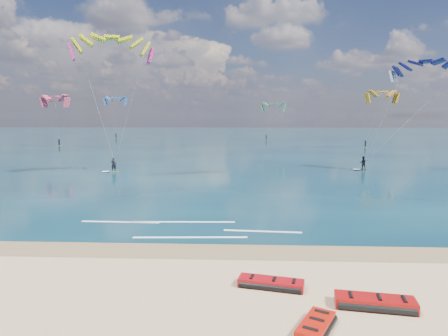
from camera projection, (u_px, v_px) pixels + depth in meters
The scene contains 10 objects.
ground at pixel (224, 162), 56.08m from camera, with size 320.00×320.00×0.00m, color tan.
wet_sand_strip at pixel (190, 251), 19.44m from camera, with size 320.00×2.40×0.01m, color brown.
sea at pixel (234, 138), 119.47m from camera, with size 320.00×200.00×0.04m, color #082231.
packed_kite_left at pixel (271, 287), 15.28m from camera, with size 2.68×1.06×0.39m, color #AA090F, non-canonical shape.
packed_kite_mid at pixel (375, 308), 13.66m from camera, with size 2.88×1.21×0.44m, color #9C0C0A, non-canonical shape.
packed_kite_right at pixel (316, 332), 12.15m from camera, with size 2.00×1.11×0.40m, color red, non-canonical shape.
kitesurfer_main at pixel (112, 98), 43.00m from camera, with size 8.97×7.06×16.04m.
kitesurfer_far at pixel (396, 110), 45.50m from camera, with size 11.56×6.48×13.87m.
shoreline_foam at pixel (186, 228), 23.25m from camera, with size 13.28×3.62×0.01m.
distant_kites at pixel (200, 121), 93.51m from camera, with size 71.62×32.14×11.51m.
Camera 1 is at (2.52, -15.65, 6.53)m, focal length 32.00 mm.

